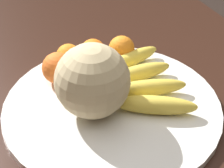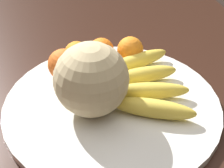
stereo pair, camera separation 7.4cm
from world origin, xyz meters
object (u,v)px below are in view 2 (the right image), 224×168
(melon, at_px, (91,79))
(orange_back_left, at_px, (130,50))
(kitchen_table, at_px, (112,132))
(fruit_bowl, at_px, (112,106))
(orange_front_left, at_px, (63,64))
(banana_bunch, at_px, (145,84))
(orange_mid_center, at_px, (99,63))
(orange_front_right, at_px, (101,50))
(orange_back_right, at_px, (77,53))

(melon, xyz_separation_m, orange_back_left, (-0.15, 0.13, -0.04))
(kitchen_table, height_order, fruit_bowl, fruit_bowl)
(kitchen_table, height_order, orange_front_left, orange_front_left)
(banana_bunch, bearing_deg, orange_front_left, 155.51)
(orange_mid_center, bearing_deg, orange_front_right, 160.06)
(orange_back_left, xyz_separation_m, orange_back_right, (-0.02, -0.12, -0.00))
(kitchen_table, relative_size, orange_back_right, 23.70)
(melon, height_order, orange_front_right, melon)
(kitchen_table, relative_size, orange_mid_center, 20.35)
(orange_front_left, distance_m, orange_front_right, 0.10)
(orange_front_right, distance_m, orange_back_right, 0.06)
(fruit_bowl, height_order, orange_mid_center, orange_mid_center)
(orange_mid_center, bearing_deg, orange_back_right, -147.13)
(melon, bearing_deg, orange_back_left, 139.14)
(orange_mid_center, distance_m, orange_back_right, 0.07)
(orange_back_left, bearing_deg, orange_mid_center, -65.99)
(kitchen_table, xyz_separation_m, melon, (0.03, -0.05, 0.18))
(banana_bunch, relative_size, orange_mid_center, 3.90)
(fruit_bowl, distance_m, banana_bunch, 0.08)
(fruit_bowl, relative_size, orange_mid_center, 6.73)
(orange_front_left, relative_size, orange_back_right, 1.22)
(kitchen_table, relative_size, banana_bunch, 5.22)
(orange_front_left, bearing_deg, orange_mid_center, 80.06)
(orange_mid_center, relative_size, orange_back_right, 1.16)
(orange_front_right, bearing_deg, orange_mid_center, -19.94)
(kitchen_table, xyz_separation_m, orange_front_left, (-0.09, -0.09, 0.15))
(melon, bearing_deg, fruit_bowl, 96.27)
(fruit_bowl, bearing_deg, orange_front_right, 173.40)
(orange_front_right, bearing_deg, melon, -20.45)
(orange_back_right, bearing_deg, orange_mid_center, 32.87)
(melon, height_order, orange_back_left, melon)
(fruit_bowl, relative_size, banana_bunch, 1.73)
(melon, bearing_deg, banana_bunch, 102.01)
(banana_bunch, distance_m, orange_front_right, 0.15)
(kitchen_table, xyz_separation_m, banana_bunch, (0.01, 0.07, 0.13))
(orange_mid_center, bearing_deg, fruit_bowl, 0.87)
(fruit_bowl, relative_size, orange_back_left, 7.25)
(orange_front_left, bearing_deg, orange_back_right, 140.45)
(fruit_bowl, height_order, banana_bunch, banana_bunch)
(orange_front_left, relative_size, orange_front_right, 1.18)
(kitchen_table, relative_size, melon, 9.24)
(melon, distance_m, orange_back_left, 0.20)
(banana_bunch, bearing_deg, orange_mid_center, 141.03)
(orange_back_left, bearing_deg, melon, -40.86)
(banana_bunch, xyz_separation_m, orange_back_left, (-0.12, 0.01, 0.01))
(orange_front_left, xyz_separation_m, orange_back_left, (-0.02, 0.16, -0.00))
(orange_back_left, relative_size, orange_back_right, 1.08)
(fruit_bowl, height_order, orange_front_left, orange_front_left)
(orange_back_left, bearing_deg, orange_back_right, -99.79)
(kitchen_table, distance_m, orange_front_left, 0.19)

